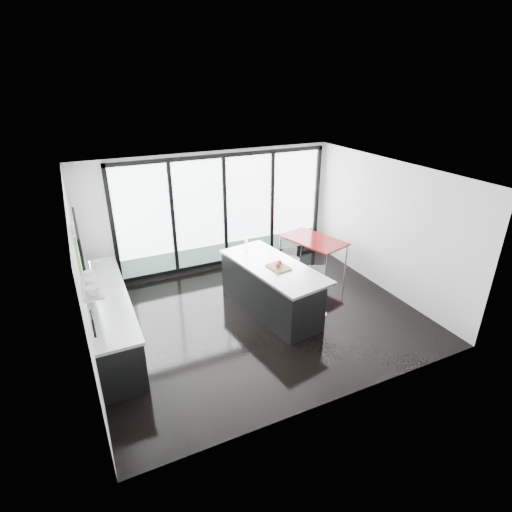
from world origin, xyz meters
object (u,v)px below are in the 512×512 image
bar_stool_far (291,273)px  red_table (312,255)px  island (270,288)px  bar_stool_near (316,297)px

bar_stool_far → red_table: 1.00m
island → red_table: 2.09m
island → bar_stool_near: 0.91m
bar_stool_near → red_table: size_ratio=0.50×
red_table → bar_stool_near: bearing=-120.6°
island → bar_stool_far: island is taller
bar_stool_near → bar_stool_far: 1.20m
island → red_table: size_ratio=1.68×
island → bar_stool_far: (0.87, 0.67, -0.16)m
island → bar_stool_near: size_ratio=3.35×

